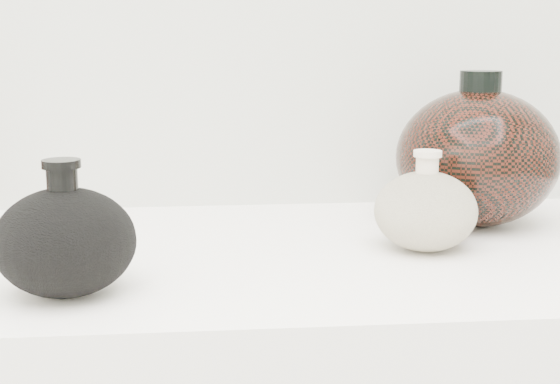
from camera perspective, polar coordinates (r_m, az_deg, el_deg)
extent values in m
cube|color=white|center=(0.91, -3.49, -5.22)|extent=(1.20, 0.50, 0.03)
ellipsoid|color=black|center=(0.77, -15.41, -3.55)|extent=(0.17, 0.17, 0.10)
cylinder|color=black|center=(0.76, -15.65, 0.84)|extent=(0.04, 0.04, 0.03)
cylinder|color=black|center=(0.75, -15.71, 2.01)|extent=(0.05, 0.05, 0.01)
ellipsoid|color=beige|center=(0.91, 10.60, -1.39)|extent=(0.15, 0.15, 0.09)
cylinder|color=beige|center=(0.90, 10.72, 1.90)|extent=(0.03, 0.03, 0.03)
cylinder|color=beige|center=(0.90, 10.75, 2.78)|extent=(0.04, 0.04, 0.01)
ellipsoid|color=black|center=(1.05, 14.20, 2.44)|extent=(0.27, 0.27, 0.18)
cylinder|color=black|center=(1.04, 14.46, 7.67)|extent=(0.07, 0.07, 0.03)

